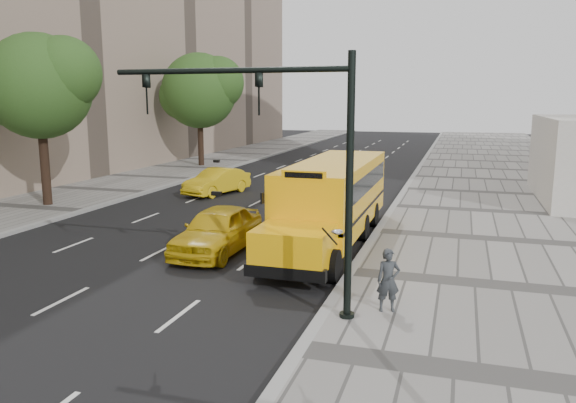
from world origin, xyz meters
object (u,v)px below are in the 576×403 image
(tree_c, at_px, (201,90))
(school_bus, at_px, (333,195))
(pedestrian, at_px, (388,280))
(tree_b, at_px, (40,85))
(traffic_signal, at_px, (291,152))
(taxi_near, at_px, (217,230))
(taxi_far, at_px, (217,181))

(tree_c, xyz_separation_m, school_bus, (14.89, -19.57, -4.20))
(pedestrian, bearing_deg, school_bus, 94.38)
(tree_b, distance_m, tree_c, 17.34)
(traffic_signal, bearing_deg, taxi_near, 130.75)
(school_bus, bearing_deg, tree_c, 127.27)
(tree_b, relative_size, taxi_near, 1.76)
(tree_b, xyz_separation_m, tree_c, (0.01, 17.34, 0.01))
(tree_c, relative_size, taxi_far, 2.00)
(taxi_far, bearing_deg, taxi_near, -50.07)
(tree_c, distance_m, taxi_far, 13.94)
(tree_b, relative_size, tree_c, 0.96)
(taxi_far, distance_m, pedestrian, 19.22)
(pedestrian, bearing_deg, taxi_near, 128.79)
(tree_b, distance_m, taxi_near, 13.55)
(tree_c, height_order, taxi_near, tree_c)
(pedestrian, bearing_deg, tree_b, 134.02)
(tree_b, distance_m, school_bus, 15.64)
(tree_c, height_order, school_bus, tree_c)
(taxi_near, xyz_separation_m, traffic_signal, (4.16, -4.83, 3.27))
(taxi_far, height_order, pedestrian, pedestrian)
(tree_c, xyz_separation_m, traffic_signal, (15.58, -27.32, -1.87))
(taxi_near, xyz_separation_m, taxi_far, (-5.09, 11.23, -0.09))
(taxi_near, distance_m, taxi_far, 12.33)
(tree_c, distance_m, school_bus, 24.95)
(taxi_far, relative_size, pedestrian, 2.78)
(taxi_near, bearing_deg, traffic_signal, -48.77)
(school_bus, xyz_separation_m, traffic_signal, (0.69, -7.75, 2.33))
(tree_b, relative_size, school_bus, 0.73)
(pedestrian, distance_m, traffic_signal, 3.96)
(taxi_near, height_order, pedestrian, pedestrian)
(tree_c, bearing_deg, school_bus, -52.73)
(taxi_near, bearing_deg, school_bus, 40.56)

